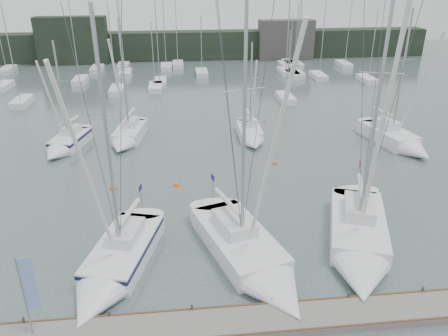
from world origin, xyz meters
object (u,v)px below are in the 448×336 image
at_px(sailboat_mid_b, 127,138).
at_px(sailboat_mid_e, 400,141).
at_px(sailboat_near_left, 112,269).
at_px(sailboat_near_center, 256,263).
at_px(buoy_a, 177,185).
at_px(buoy_b, 275,164).
at_px(sailboat_mid_c, 251,136).
at_px(buoy_c, 113,189).
at_px(dock_banner, 27,289).
at_px(sailboat_near_right, 359,247).
at_px(sailboat_mid_a, 65,145).

height_order(sailboat_mid_b, sailboat_mid_e, sailboat_mid_e).
height_order(sailboat_near_left, sailboat_near_center, sailboat_near_center).
bearing_deg(buoy_a, sailboat_near_left, -108.24).
xyz_separation_m(sailboat_near_center, buoy_b, (4.28, 14.56, -0.59)).
height_order(sailboat_mid_c, sailboat_mid_e, sailboat_mid_e).
relative_size(sailboat_near_left, buoy_b, 33.44).
distance_m(buoy_c, dock_banner, 15.30).
xyz_separation_m(sailboat_near_left, sailboat_mid_c, (11.07, 19.94, -0.08)).
height_order(sailboat_near_right, buoy_c, sailboat_near_right).
bearing_deg(buoy_c, sailboat_near_left, -83.23).
bearing_deg(sailboat_mid_b, sailboat_near_center, -57.39).
distance_m(sailboat_near_left, sailboat_mid_e, 29.97).
distance_m(sailboat_near_center, buoy_c, 14.61).
height_order(buoy_a, buoy_c, buoy_c).
bearing_deg(sailboat_near_left, buoy_c, 112.28).
bearing_deg(sailboat_mid_b, buoy_a, -54.55).
xyz_separation_m(sailboat_mid_b, buoy_b, (13.39, -6.46, -0.57)).
relative_size(sailboat_mid_c, buoy_a, 19.58).
bearing_deg(sailboat_mid_e, sailboat_near_right, -135.32).
bearing_deg(sailboat_mid_e, buoy_a, -177.37).
relative_size(sailboat_mid_a, buoy_a, 20.77).
xyz_separation_m(buoy_a, buoy_b, (8.62, 3.20, 0.00)).
xyz_separation_m(sailboat_mid_a, sailboat_mid_c, (17.80, 0.54, -0.05)).
xyz_separation_m(sailboat_near_right, sailboat_mid_b, (-15.50, 20.16, -0.07)).
height_order(sailboat_near_right, dock_banner, sailboat_near_right).
bearing_deg(sailboat_mid_e, buoy_c, -179.90).
bearing_deg(sailboat_mid_c, sailboat_near_left, -117.77).
bearing_deg(buoy_c, sailboat_near_center, -50.54).
xyz_separation_m(sailboat_near_center, sailboat_mid_b, (-9.10, 21.02, -0.02)).
relative_size(buoy_c, dock_banner, 0.14).
bearing_deg(sailboat_mid_a, dock_banner, -66.31).
bearing_deg(sailboat_mid_e, sailboat_mid_c, 154.49).
distance_m(sailboat_near_left, sailboat_near_right, 14.38).
distance_m(sailboat_near_center, buoy_b, 15.19).
height_order(sailboat_near_right, sailboat_mid_b, sailboat_near_right).
relative_size(sailboat_near_right, sailboat_mid_a, 1.68).
bearing_deg(sailboat_near_center, sailboat_mid_c, 63.86).
height_order(sailboat_near_left, sailboat_near_right, sailboat_near_right).
height_order(sailboat_near_left, buoy_b, sailboat_near_left).
xyz_separation_m(sailboat_near_left, buoy_c, (-1.30, 10.95, -0.60)).
xyz_separation_m(sailboat_near_right, dock_banner, (-17.33, -4.52, 2.25)).
distance_m(sailboat_mid_b, sailboat_mid_e, 26.31).
xyz_separation_m(sailboat_mid_b, sailboat_mid_c, (12.20, -0.75, -0.05)).
xyz_separation_m(sailboat_mid_a, sailboat_mid_b, (5.60, 1.30, -0.00)).
relative_size(buoy_a, buoy_c, 0.86).
xyz_separation_m(sailboat_near_right, sailboat_mid_c, (-3.30, 19.41, -0.11)).
bearing_deg(buoy_b, buoy_c, -166.36).
distance_m(sailboat_mid_c, sailboat_mid_e, 14.18).
distance_m(sailboat_near_center, sailboat_near_right, 6.45).
distance_m(sailboat_mid_a, dock_banner, 23.80).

